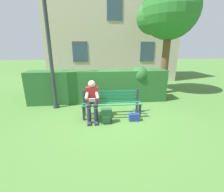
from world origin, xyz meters
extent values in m
plane|color=#477533|center=(0.00, 0.00, 0.00)|extent=(60.00, 60.00, 0.00)
cube|color=#2D3338|center=(-0.88, 0.17, 0.23)|extent=(0.07, 0.07, 0.46)
cube|color=#2D3338|center=(0.88, 0.17, 0.23)|extent=(0.07, 0.07, 0.46)
cube|color=#2D3338|center=(-0.88, -0.17, 0.23)|extent=(0.07, 0.07, 0.46)
cube|color=#2D3338|center=(0.88, -0.17, 0.23)|extent=(0.07, 0.07, 0.46)
cube|color=#197251|center=(0.00, -0.22, 0.47)|extent=(1.91, 0.06, 0.02)
cube|color=#197251|center=(0.00, 0.00, 0.47)|extent=(1.91, 0.06, 0.02)
cube|color=#197251|center=(0.00, 0.22, 0.47)|extent=(1.91, 0.06, 0.02)
cube|color=#2D3338|center=(-0.88, -0.21, 0.67)|extent=(0.06, 0.06, 0.39)
cube|color=#2D3338|center=(0.88, -0.21, 0.67)|extent=(0.06, 0.06, 0.39)
cube|color=#197251|center=(0.00, -0.21, 0.56)|extent=(1.91, 0.02, 0.06)
cube|color=#197251|center=(0.00, -0.21, 0.67)|extent=(1.91, 0.02, 0.06)
cube|color=#197251|center=(0.00, -0.21, 0.78)|extent=(1.91, 0.02, 0.06)
cube|color=maroon|center=(0.61, -0.02, 0.74)|extent=(0.38, 0.22, 0.52)
sphere|color=#D8AD8C|center=(0.61, 0.00, 1.09)|extent=(0.22, 0.22, 0.22)
cylinder|color=#232838|center=(0.51, 0.19, 0.50)|extent=(0.13, 0.42, 0.13)
cylinder|color=#232838|center=(0.71, 0.19, 0.50)|extent=(0.13, 0.42, 0.13)
cylinder|color=#232838|center=(0.51, 0.40, 0.24)|extent=(0.12, 0.12, 0.48)
cylinder|color=#232838|center=(0.71, 0.40, 0.24)|extent=(0.12, 0.12, 0.48)
cube|color=#232838|center=(0.51, 0.48, 0.04)|extent=(0.10, 0.24, 0.07)
cube|color=#232838|center=(0.71, 0.48, 0.04)|extent=(0.10, 0.24, 0.07)
cylinder|color=#D8AD8C|center=(0.46, 0.12, 0.80)|extent=(0.14, 0.32, 0.26)
cylinder|color=#D8AD8C|center=(0.76, 0.12, 0.80)|extent=(0.14, 0.32, 0.26)
cube|color=white|center=(0.61, 0.24, 0.66)|extent=(0.20, 0.07, 0.13)
cube|color=#265B28|center=(0.36, -1.62, 0.64)|extent=(5.55, 0.78, 1.29)
sphere|color=#265B28|center=(-1.30, -1.50, 1.09)|extent=(0.71, 0.71, 0.71)
sphere|color=#265B28|center=(1.75, -1.69, 1.03)|extent=(0.63, 0.63, 0.63)
cylinder|color=brown|center=(-2.82, -2.53, 1.53)|extent=(0.34, 0.34, 3.05)
sphere|color=#2D702D|center=(-2.82, -2.53, 3.74)|extent=(2.48, 2.48, 2.48)
sphere|color=#2D702D|center=(-2.20, -2.90, 3.49)|extent=(1.49, 1.49, 1.49)
cube|color=#BCAD93|center=(-0.73, -6.82, 3.50)|extent=(8.44, 3.07, 6.99)
cube|color=#334756|center=(-2.84, -5.27, 1.96)|extent=(0.90, 0.04, 1.20)
cube|color=#334756|center=(1.38, -5.27, 1.96)|extent=(0.90, 0.04, 1.20)
cube|color=#334756|center=(-0.73, -5.27, 4.33)|extent=(0.90, 0.04, 1.20)
cube|color=#1E4728|center=(0.20, 0.42, 0.22)|extent=(0.32, 0.19, 0.44)
cube|color=#1E4728|center=(0.20, 0.54, 0.13)|extent=(0.22, 0.04, 0.19)
cylinder|color=#1E4728|center=(0.11, 0.32, 0.24)|extent=(0.04, 0.04, 0.26)
cylinder|color=#1E4728|center=(0.30, 0.32, 0.24)|extent=(0.04, 0.04, 0.26)
cube|color=navy|center=(-0.65, 0.39, 0.12)|extent=(0.31, 0.15, 0.23)
torus|color=navy|center=(-0.65, 0.39, 0.28)|extent=(0.19, 0.02, 0.19)
cylinder|color=#2D3338|center=(1.99, -1.01, 0.05)|extent=(0.22, 0.22, 0.10)
cylinder|color=#2D3338|center=(1.99, -1.01, 1.79)|extent=(0.12, 0.12, 3.58)
camera|label=1|loc=(0.48, 4.53, 2.09)|focal=24.40mm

